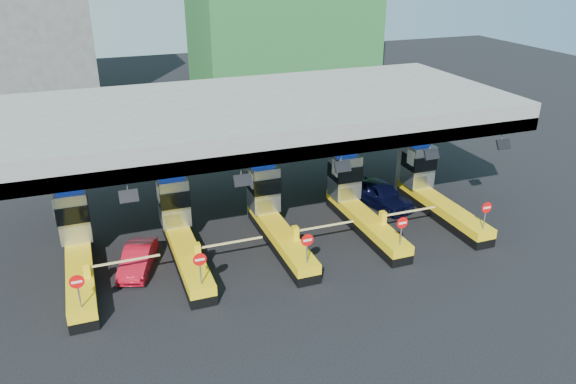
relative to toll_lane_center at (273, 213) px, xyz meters
name	(u,v)px	position (x,y,z in m)	size (l,w,h in m)	color
ground	(275,238)	(0.00, -0.28, -1.40)	(120.00, 120.00, 0.00)	black
toll_canopy	(256,116)	(0.00, 2.59, 4.74)	(28.00, 12.09, 7.00)	slate
toll_lane_far_left	(77,245)	(-10.00, 0.00, 0.00)	(4.43, 8.00, 4.16)	black
toll_lane_left	(180,228)	(-5.00, 0.00, 0.00)	(4.43, 8.00, 4.16)	black
toll_lane_center	(273,213)	(0.00, 0.00, 0.00)	(4.43, 8.00, 4.16)	black
toll_lane_right	(356,200)	(5.00, 0.00, 0.00)	(4.43, 8.00, 4.16)	black
toll_lane_far_right	(431,188)	(10.00, 0.00, 0.00)	(4.43, 8.00, 4.16)	black
bg_building_concrete	(10,11)	(-14.00, 35.72, 7.60)	(14.00, 10.00, 18.00)	#4C4C49
van	(380,194)	(7.45, 1.49, -0.62)	(1.84, 4.57, 1.56)	black
red_car	(138,259)	(-7.32, -1.00, -0.79)	(1.29, 3.70, 1.22)	#AD0D1E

